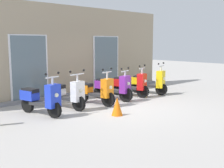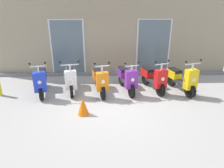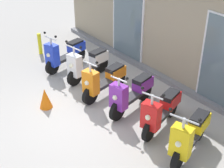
{
  "view_description": "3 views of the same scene",
  "coord_description": "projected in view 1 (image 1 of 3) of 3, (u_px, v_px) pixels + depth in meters",
  "views": [
    {
      "loc": [
        -6.16,
        -6.01,
        2.04
      ],
      "look_at": [
        0.23,
        0.86,
        0.64
      ],
      "focal_mm": 44.9,
      "sensor_mm": 36.0,
      "label": 1
    },
    {
      "loc": [
        -0.17,
        -5.77,
        3.05
      ],
      "look_at": [
        -0.01,
        0.52,
        0.5
      ],
      "focal_mm": 34.08,
      "sensor_mm": 36.0,
      "label": 2
    },
    {
      "loc": [
        5.46,
        -3.29,
        4.6
      ],
      "look_at": [
        0.06,
        0.86,
        0.6
      ],
      "focal_mm": 52.41,
      "sensor_mm": 36.0,
      "label": 3
    }
  ],
  "objects": [
    {
      "name": "storefront_facade",
      "position": [
        69.0,
        53.0,
        10.74
      ],
      "size": [
        9.77,
        0.5,
        3.4
      ],
      "color": "gray",
      "rests_on": "ground_plane"
    },
    {
      "name": "scooter_blue",
      "position": [
        41.0,
        99.0,
        7.83
      ],
      "size": [
        0.67,
        1.54,
        1.25
      ],
      "color": "black",
      "rests_on": "ground_plane"
    },
    {
      "name": "scooter_yellow",
      "position": [
        150.0,
        82.0,
        11.08
      ],
      "size": [
        0.8,
        1.49,
        1.27
      ],
      "color": "black",
      "rests_on": "ground_plane"
    },
    {
      "name": "ground_plane",
      "position": [
        125.0,
        108.0,
        8.81
      ],
      "size": [
        40.0,
        40.0,
        0.0
      ],
      "primitive_type": "plane",
      "color": "#A8A39E"
    },
    {
      "name": "scooter_purple",
      "position": [
        113.0,
        87.0,
        9.87
      ],
      "size": [
        0.67,
        1.58,
        1.2
      ],
      "color": "black",
      "rests_on": "ground_plane"
    },
    {
      "name": "scooter_orange",
      "position": [
        95.0,
        91.0,
        9.16
      ],
      "size": [
        0.65,
        1.56,
        1.24
      ],
      "color": "black",
      "rests_on": "ground_plane"
    },
    {
      "name": "traffic_cone",
      "position": [
        117.0,
        106.0,
        7.84
      ],
      "size": [
        0.32,
        0.32,
        0.52
      ],
      "primitive_type": "cone",
      "color": "orange",
      "rests_on": "ground_plane"
    },
    {
      "name": "scooter_red",
      "position": [
        131.0,
        84.0,
        10.55
      ],
      "size": [
        0.75,
        1.49,
        1.23
      ],
      "color": "black",
      "rests_on": "ground_plane"
    },
    {
      "name": "scooter_white",
      "position": [
        67.0,
        94.0,
        8.6
      ],
      "size": [
        0.66,
        1.51,
        1.24
      ],
      "color": "black",
      "rests_on": "ground_plane"
    }
  ]
}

